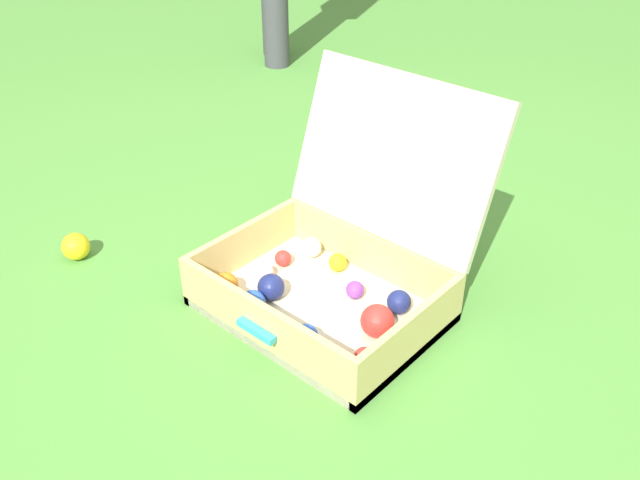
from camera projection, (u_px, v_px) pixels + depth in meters
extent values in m
plane|color=#4C8C38|center=(311.00, 334.00, 1.63)|extent=(16.00, 16.00, 0.00)
cube|color=beige|center=(320.00, 308.00, 1.70)|extent=(0.56, 0.41, 0.03)
cube|color=tan|center=(244.00, 249.00, 1.82)|extent=(0.02, 0.41, 0.14)
cube|color=tan|center=(411.00, 338.00, 1.52)|extent=(0.02, 0.41, 0.14)
cube|color=tan|center=(263.00, 329.00, 1.54)|extent=(0.53, 0.02, 0.14)
cube|color=tan|center=(369.00, 256.00, 1.79)|extent=(0.53, 0.02, 0.14)
cube|color=beige|center=(393.00, 156.00, 1.70)|extent=(0.56, 0.16, 0.39)
cube|color=teal|center=(256.00, 331.00, 1.53)|extent=(0.11, 0.02, 0.02)
sphere|color=orange|center=(226.00, 285.00, 1.70)|extent=(0.06, 0.06, 0.06)
sphere|color=red|center=(283.00, 258.00, 1.82)|extent=(0.04, 0.04, 0.04)
sphere|color=white|center=(265.00, 271.00, 1.77)|extent=(0.05, 0.05, 0.05)
sphere|color=white|center=(311.00, 247.00, 1.86)|extent=(0.06, 0.06, 0.06)
sphere|color=blue|center=(253.00, 302.00, 1.65)|extent=(0.06, 0.06, 0.06)
sphere|color=purple|center=(355.00, 290.00, 1.70)|extent=(0.05, 0.05, 0.05)
sphere|color=red|center=(377.00, 321.00, 1.58)|extent=(0.08, 0.08, 0.08)
sphere|color=navy|center=(399.00, 302.00, 1.65)|extent=(0.06, 0.06, 0.06)
sphere|color=navy|center=(271.00, 287.00, 1.69)|extent=(0.07, 0.07, 0.07)
sphere|color=red|center=(364.00, 358.00, 1.50)|extent=(0.05, 0.05, 0.05)
sphere|color=blue|center=(306.00, 336.00, 1.55)|extent=(0.06, 0.06, 0.06)
sphere|color=yellow|center=(338.00, 262.00, 1.80)|extent=(0.05, 0.05, 0.05)
sphere|color=yellow|center=(76.00, 246.00, 1.89)|extent=(0.08, 0.08, 0.08)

